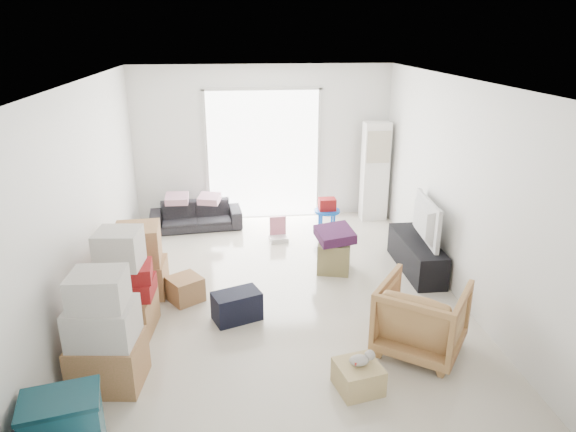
# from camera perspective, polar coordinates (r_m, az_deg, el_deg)

# --- Properties ---
(room_shell) EXTENTS (4.98, 6.48, 3.18)m
(room_shell) POSITION_cam_1_polar(r_m,az_deg,el_deg) (6.23, -1.02, 2.37)
(room_shell) COLOR beige
(room_shell) RESTS_ON ground
(sliding_door) EXTENTS (2.10, 0.04, 2.33)m
(sliding_door) POSITION_cam_1_polar(r_m,az_deg,el_deg) (9.13, -2.77, 7.36)
(sliding_door) COLOR white
(sliding_door) RESTS_ON room_shell
(ac_tower) EXTENTS (0.45, 0.30, 1.75)m
(ac_tower) POSITION_cam_1_polar(r_m,az_deg,el_deg) (9.23, 9.62, 4.89)
(ac_tower) COLOR white
(ac_tower) RESTS_ON room_shell
(tv_console) EXTENTS (0.41, 1.38, 0.46)m
(tv_console) POSITION_cam_1_polar(r_m,az_deg,el_deg) (7.52, 14.07, -4.22)
(tv_console) COLOR black
(tv_console) RESTS_ON room_shell
(television) EXTENTS (0.68, 1.09, 0.14)m
(television) POSITION_cam_1_polar(r_m,az_deg,el_deg) (7.40, 14.27, -2.10)
(television) COLOR black
(television) RESTS_ON tv_console
(sofa) EXTENTS (1.58, 0.59, 0.60)m
(sofa) POSITION_cam_1_polar(r_m,az_deg,el_deg) (8.94, -10.21, 0.50)
(sofa) COLOR #28282D
(sofa) RESTS_ON room_shell
(pillow_left) EXTENTS (0.41, 0.33, 0.13)m
(pillow_left) POSITION_cam_1_polar(r_m,az_deg,el_deg) (8.87, -12.29, 2.68)
(pillow_left) COLOR #C992A7
(pillow_left) RESTS_ON sofa
(pillow_right) EXTENTS (0.40, 0.36, 0.12)m
(pillow_right) POSITION_cam_1_polar(r_m,az_deg,el_deg) (8.77, -8.78, 2.68)
(pillow_right) COLOR #C992A7
(pillow_right) RESTS_ON sofa
(armchair) EXTENTS (1.14, 1.13, 0.86)m
(armchair) POSITION_cam_1_polar(r_m,az_deg,el_deg) (5.65, 14.66, -10.50)
(armchair) COLOR tan
(armchair) RESTS_ON room_shell
(box_stack_a) EXTENTS (0.71, 0.61, 1.19)m
(box_stack_a) POSITION_cam_1_polar(r_m,az_deg,el_deg) (5.23, -19.69, -12.46)
(box_stack_a) COLOR #AB6E4D
(box_stack_a) RESTS_ON room_shell
(box_stack_b) EXTENTS (0.67, 0.66, 1.22)m
(box_stack_b) POSITION_cam_1_polar(r_m,az_deg,el_deg) (6.04, -17.76, -7.66)
(box_stack_b) COLOR #AB6E4D
(box_stack_b) RESTS_ON room_shell
(box_stack_c) EXTENTS (0.64, 0.57, 0.94)m
(box_stack_c) POSITION_cam_1_polar(r_m,az_deg,el_deg) (6.83, -16.15, -4.89)
(box_stack_c) COLOR #AB6E4D
(box_stack_c) RESTS_ON room_shell
(loose_box) EXTENTS (0.52, 0.52, 0.31)m
(loose_box) POSITION_cam_1_polar(r_m,az_deg,el_deg) (6.67, -11.35, -7.95)
(loose_box) COLOR #AB6E4D
(loose_box) RESTS_ON room_shell
(duffel_bag) EXTENTS (0.62, 0.50, 0.35)m
(duffel_bag) POSITION_cam_1_polar(r_m,az_deg,el_deg) (6.16, -5.70, -9.92)
(duffel_bag) COLOR black
(duffel_bag) RESTS_ON room_shell
(ottoman) EXTENTS (0.54, 0.54, 0.44)m
(ottoman) POSITION_cam_1_polar(r_m,az_deg,el_deg) (7.31, 5.13, -4.46)
(ottoman) COLOR #968957
(ottoman) RESTS_ON room_shell
(blanket) EXTENTS (0.54, 0.54, 0.14)m
(blanket) POSITION_cam_1_polar(r_m,az_deg,el_deg) (7.20, 5.20, -2.36)
(blanket) COLOR #4A1D49
(blanket) RESTS_ON ottoman
(kids_table) EXTENTS (0.44, 0.44, 0.58)m
(kids_table) POSITION_cam_1_polar(r_m,az_deg,el_deg) (8.66, 4.35, 0.87)
(kids_table) COLOR #0A48B5
(kids_table) RESTS_ON room_shell
(toy_walker) EXTENTS (0.31, 0.28, 0.38)m
(toy_walker) POSITION_cam_1_polar(r_m,az_deg,el_deg) (8.36, -1.10, -2.00)
(toy_walker) COLOR silver
(toy_walker) RESTS_ON room_shell
(wood_crate) EXTENTS (0.48, 0.48, 0.27)m
(wood_crate) POSITION_cam_1_polar(r_m,az_deg,el_deg) (5.15, 7.80, -17.28)
(wood_crate) COLOR tan
(wood_crate) RESTS_ON room_shell
(plush_bunny) EXTENTS (0.25, 0.15, 0.13)m
(plush_bunny) POSITION_cam_1_polar(r_m,az_deg,el_deg) (5.05, 8.21, -15.46)
(plush_bunny) COLOR #B2ADA8
(plush_bunny) RESTS_ON wood_crate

